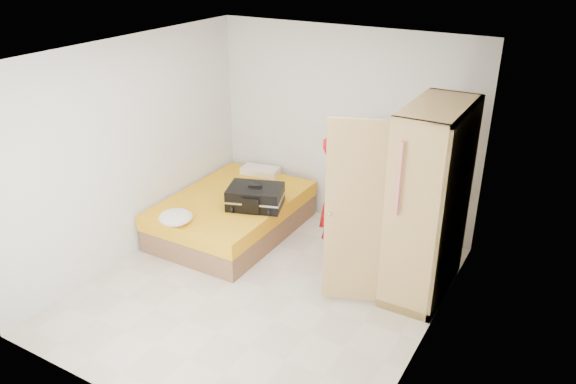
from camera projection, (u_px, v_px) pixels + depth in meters
The scene contains 7 objects.
room at pixel (262, 182), 5.73m from camera, with size 4.00×4.02×2.60m.
bed at pixel (233, 215), 7.35m from camera, with size 1.42×2.02×0.50m.
wardrobe at pixel (423, 208), 5.86m from camera, with size 1.14×1.38×2.10m.
person at pixel (337, 198), 6.62m from camera, with size 0.56×0.37×1.54m, color red.
suitcase at pixel (255, 197), 6.96m from camera, with size 0.80×0.69×0.29m.
round_cushion at pixel (176, 217), 6.58m from camera, with size 0.40×0.40×0.15m, color white.
pillow at pixel (260, 171), 7.94m from camera, with size 0.52×0.27×0.09m, color white.
Camera 1 is at (2.85, -4.41, 3.61)m, focal length 35.00 mm.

